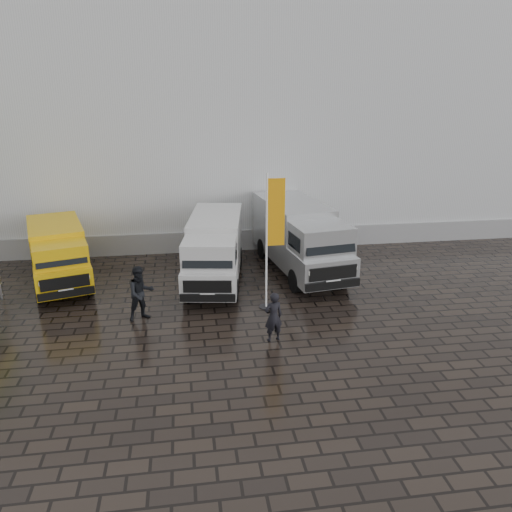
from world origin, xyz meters
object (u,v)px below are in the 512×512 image
Objects in this scene: person_front at (273,317)px; van_silver at (300,239)px; van_white at (215,251)px; wheelie_bin at (342,238)px; flagpole at (272,235)px; person_tent at (141,293)px; van_yellow at (59,256)px.

van_silver is at bearing -123.17° from person_front.
van_silver is (3.70, 0.70, 0.14)m from van_white.
van_white is at bearing -141.82° from wheelie_bin.
flagpole reaches higher than person_tent.
person_tent is (3.48, -3.74, -0.23)m from van_yellow.
van_yellow is 1.05× the size of flagpole.
person_tent is at bearing -122.54° from van_white.
van_yellow is 0.77× the size of van_silver.
person_front is at bearing -52.02° from person_tent.
van_white is 1.22× the size of flagpole.
van_silver is 7.50m from person_tent.
wheelie_bin is 11.33m from person_tent.
van_white reaches higher than person_front.
wheelie_bin is (6.48, 3.46, -0.77)m from van_white.
flagpole is at bearing -126.43° from van_silver.
person_tent is (-2.74, -3.12, -0.34)m from van_white.
van_white is 3.67m from flagpole.
person_front is at bearing -98.37° from flagpole.
flagpole is 2.56× the size of person_tent.
van_yellow is 9.72m from person_front.
van_silver is at bearing -15.90° from van_yellow.
person_tent is at bearing -157.99° from van_silver.
flagpole is 3.00× the size of person_front.
van_yellow is at bearing -50.39° from person_front.
wheelie_bin is 0.56× the size of person_tent.
flagpole is at bearing -111.29° from person_front.
flagpole is 3.16m from person_front.
wheelie_bin is (4.62, 6.27, -2.22)m from flagpole.
wheelie_bin is (2.78, 2.76, -0.91)m from van_silver.
wheelie_bin is at bearing 10.65° from person_tent.
van_silver reaches higher than person_front.
person_tent is (-4.22, 2.16, 0.14)m from person_front.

